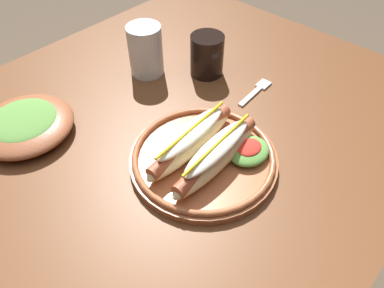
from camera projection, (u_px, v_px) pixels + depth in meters
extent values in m
cube|color=brown|center=(136.00, 152.00, 0.74)|extent=(1.36, 0.95, 0.04)
cylinder|color=brown|center=(371.00, 191.00, 1.13)|extent=(0.06, 0.06, 0.70)
cylinder|color=brown|center=(191.00, 90.00, 1.49)|extent=(0.06, 0.06, 0.70)
cylinder|color=#9E5633|center=(203.00, 159.00, 0.69)|extent=(0.29, 0.29, 0.02)
torus|color=#9E5633|center=(204.00, 155.00, 0.68)|extent=(0.27, 0.27, 0.01)
ellipsoid|color=beige|center=(217.00, 157.00, 0.66)|extent=(0.24, 0.06, 0.04)
cylinder|color=#9E4C33|center=(217.00, 154.00, 0.65)|extent=(0.22, 0.04, 0.03)
ellipsoid|color=silver|center=(217.00, 147.00, 0.64)|extent=(0.18, 0.05, 0.02)
cylinder|color=yellow|center=(218.00, 143.00, 0.63)|extent=(0.19, 0.02, 0.01)
ellipsoid|color=beige|center=(191.00, 142.00, 0.68)|extent=(0.24, 0.06, 0.04)
cylinder|color=#9E4C33|center=(191.00, 139.00, 0.68)|extent=(0.22, 0.04, 0.03)
ellipsoid|color=silver|center=(191.00, 133.00, 0.67)|extent=(0.18, 0.05, 0.02)
cylinder|color=yellow|center=(191.00, 129.00, 0.66)|extent=(0.19, 0.02, 0.01)
ellipsoid|color=#5B9942|center=(249.00, 151.00, 0.68)|extent=(0.09, 0.07, 0.02)
ellipsoid|color=red|center=(249.00, 147.00, 0.67)|extent=(0.05, 0.04, 0.01)
cube|color=silver|center=(250.00, 97.00, 0.83)|extent=(0.09, 0.02, 0.00)
cube|color=silver|center=(263.00, 84.00, 0.87)|extent=(0.04, 0.03, 0.00)
cylinder|color=black|center=(207.00, 55.00, 0.87)|extent=(0.08, 0.08, 0.10)
cylinder|color=silver|center=(146.00, 50.00, 0.87)|extent=(0.08, 0.08, 0.12)
ellipsoid|color=brown|center=(25.00, 125.00, 0.74)|extent=(0.20, 0.20, 0.04)
ellipsoid|color=#56893D|center=(23.00, 120.00, 0.73)|extent=(0.14, 0.14, 0.02)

